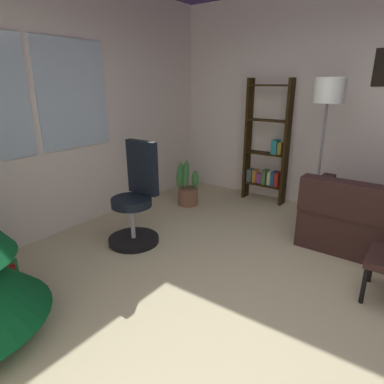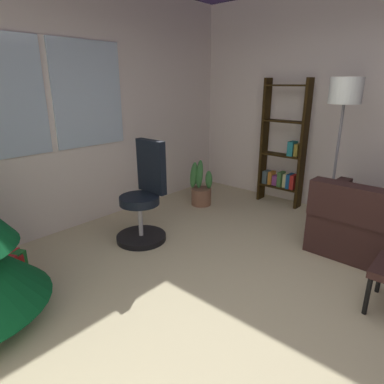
{
  "view_description": "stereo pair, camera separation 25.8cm",
  "coord_description": "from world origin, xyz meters",
  "px_view_note": "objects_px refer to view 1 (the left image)",
  "views": [
    {
      "loc": [
        -2.28,
        -0.64,
        1.71
      ],
      "look_at": [
        -0.16,
        0.89,
        0.85
      ],
      "focal_mm": 30.89,
      "sensor_mm": 36.0,
      "label": 1
    },
    {
      "loc": [
        -2.12,
        -0.84,
        1.71
      ],
      "look_at": [
        -0.16,
        0.89,
        0.85
      ],
      "focal_mm": 30.89,
      "sensor_mm": 36.0,
      "label": 2
    }
  ],
  "objects_px": {
    "potted_plant": "(187,188)",
    "gift_box_red": "(1,274)",
    "office_chair": "(136,204)",
    "bookshelf": "(267,150)",
    "floor_lamp": "(327,102)"
  },
  "relations": [
    {
      "from": "potted_plant",
      "to": "gift_box_red",
      "type": "bearing_deg",
      "value": 177.35
    },
    {
      "from": "gift_box_red",
      "to": "office_chair",
      "type": "distance_m",
      "value": 1.42
    },
    {
      "from": "gift_box_red",
      "to": "bookshelf",
      "type": "xyz_separation_m",
      "value": [
        3.43,
        -0.98,
        0.68
      ]
    },
    {
      "from": "office_chair",
      "to": "floor_lamp",
      "type": "relative_size",
      "value": 0.64
    },
    {
      "from": "potted_plant",
      "to": "floor_lamp",
      "type": "bearing_deg",
      "value": -77.53
    },
    {
      "from": "office_chair",
      "to": "floor_lamp",
      "type": "distance_m",
      "value": 2.47
    },
    {
      "from": "office_chair",
      "to": "potted_plant",
      "type": "height_order",
      "value": "office_chair"
    },
    {
      "from": "office_chair",
      "to": "potted_plant",
      "type": "bearing_deg",
      "value": 11.3
    },
    {
      "from": "gift_box_red",
      "to": "potted_plant",
      "type": "relative_size",
      "value": 0.38
    },
    {
      "from": "bookshelf",
      "to": "potted_plant",
      "type": "distance_m",
      "value": 1.29
    },
    {
      "from": "bookshelf",
      "to": "gift_box_red",
      "type": "bearing_deg",
      "value": 164.01
    },
    {
      "from": "gift_box_red",
      "to": "floor_lamp",
      "type": "bearing_deg",
      "value": -31.67
    },
    {
      "from": "bookshelf",
      "to": "office_chair",
      "type": "bearing_deg",
      "value": 164.03
    },
    {
      "from": "office_chair",
      "to": "bookshelf",
      "type": "distance_m",
      "value": 2.21
    },
    {
      "from": "gift_box_red",
      "to": "office_chair",
      "type": "xyz_separation_m",
      "value": [
        1.32,
        -0.38,
        0.35
      ]
    }
  ]
}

